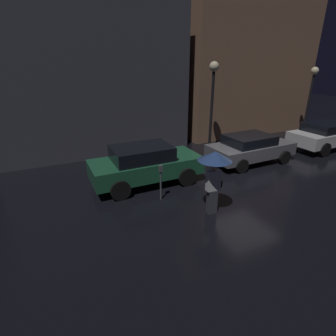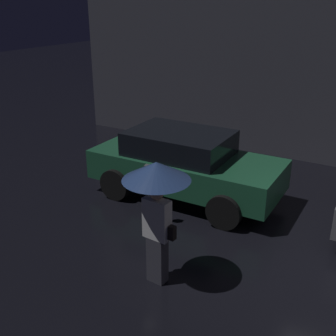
# 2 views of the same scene
# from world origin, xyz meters

# --- Properties ---
(ground_plane) EXTENTS (60.00, 60.00, 0.00)m
(ground_plane) POSITION_xyz_m (0.00, 0.00, 0.00)
(ground_plane) COLOR black
(building_facade_left) EXTENTS (9.33, 3.00, 7.28)m
(building_facade_left) POSITION_xyz_m (-4.64, 6.50, 3.64)
(building_facade_left) COLOR #3D3D47
(building_facade_left) RESTS_ON ground
(building_facade_right) EXTENTS (8.80, 3.00, 10.66)m
(building_facade_right) POSITION_xyz_m (5.04, 6.50, 5.33)
(building_facade_right) COLOR #8C664C
(building_facade_right) RESTS_ON ground
(parked_car_green) EXTENTS (4.18, 1.96, 1.51)m
(parked_car_green) POSITION_xyz_m (-3.87, 1.40, 0.80)
(parked_car_green) COLOR #1E5638
(parked_car_green) RESTS_ON ground
(parked_car_grey) EXTENTS (4.07, 1.97, 1.31)m
(parked_car_grey) POSITION_xyz_m (1.38, 1.48, 0.70)
(parked_car_grey) COLOR slate
(parked_car_grey) RESTS_ON ground
(parked_car_white) EXTENTS (4.26, 2.02, 1.42)m
(parked_car_white) POSITION_xyz_m (6.53, 1.35, 0.77)
(parked_car_white) COLOR silver
(parked_car_white) RESTS_ON ground
(pedestrian_with_umbrella) EXTENTS (1.01, 1.01, 2.02)m
(pedestrian_with_umbrella) POSITION_xyz_m (-2.80, -1.51, 1.59)
(pedestrian_with_umbrella) COLOR #383842
(pedestrian_with_umbrella) RESTS_ON ground
(parking_meter) EXTENTS (0.12, 0.10, 1.26)m
(parking_meter) POSITION_xyz_m (-3.88, -0.06, 0.78)
(parking_meter) COLOR #4C5154
(parking_meter) RESTS_ON ground
(street_lamp_near) EXTENTS (0.47, 0.47, 4.43)m
(street_lamp_near) POSITION_xyz_m (0.66, 3.76, 3.25)
(street_lamp_near) COLOR black
(street_lamp_near) RESTS_ON ground
(street_lamp_far) EXTENTS (0.44, 0.44, 4.14)m
(street_lamp_far) POSITION_xyz_m (7.89, 3.79, 2.97)
(street_lamp_far) COLOR black
(street_lamp_far) RESTS_ON ground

